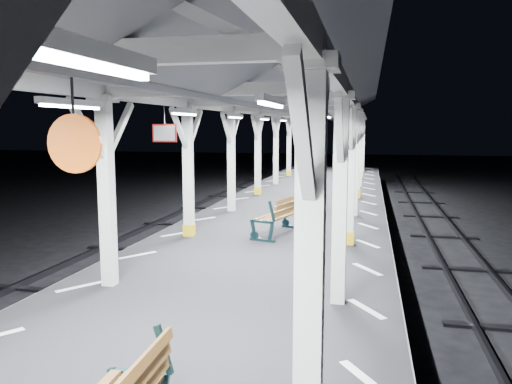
% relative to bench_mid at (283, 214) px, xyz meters
% --- Properties ---
extents(ground, '(120.00, 120.00, 0.00)m').
position_rel_bench_mid_xyz_m(ground, '(-0.28, -2.75, -1.55)').
color(ground, black).
rests_on(ground, ground).
extents(platform, '(6.00, 50.00, 1.00)m').
position_rel_bench_mid_xyz_m(platform, '(-0.28, -2.75, -1.05)').
color(platform, black).
rests_on(platform, ground).
extents(hazard_stripes_left, '(1.00, 48.00, 0.01)m').
position_rel_bench_mid_xyz_m(hazard_stripes_left, '(-2.73, -2.75, -0.54)').
color(hazard_stripes_left, silver).
rests_on(hazard_stripes_left, platform).
extents(hazard_stripes_right, '(1.00, 48.00, 0.01)m').
position_rel_bench_mid_xyz_m(hazard_stripes_right, '(2.17, -2.75, -0.54)').
color(hazard_stripes_right, silver).
rests_on(hazard_stripes_right, platform).
extents(track_left, '(2.20, 60.00, 0.16)m').
position_rel_bench_mid_xyz_m(track_left, '(-5.28, -2.75, -1.47)').
color(track_left, '#2D2D33').
rests_on(track_left, ground).
extents(track_right, '(2.20, 60.00, 0.16)m').
position_rel_bench_mid_xyz_m(track_right, '(4.72, -2.75, -1.47)').
color(track_right, '#2D2D33').
rests_on(track_right, ground).
extents(canopy, '(5.40, 49.00, 4.65)m').
position_rel_bench_mid_xyz_m(canopy, '(-0.28, -2.77, 3.01)').
color(canopy, silver).
rests_on(canopy, platform).
extents(bench_mid, '(1.18, 2.01, 1.02)m').
position_rel_bench_mid_xyz_m(bench_mid, '(0.00, 0.00, 0.00)').
color(bench_mid, '#0F282A').
rests_on(bench_mid, platform).
extents(bench_far, '(0.95, 1.85, 0.96)m').
position_rel_bench_mid_xyz_m(bench_far, '(0.13, 3.92, -0.04)').
color(bench_far, '#0F282A').
rests_on(bench_far, platform).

